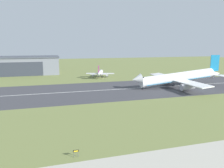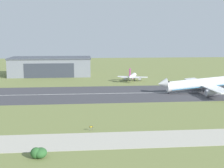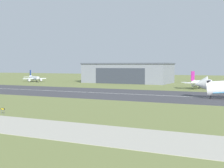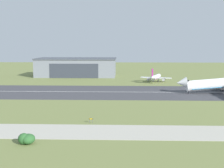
% 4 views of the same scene
% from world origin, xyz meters
% --- Properties ---
extents(ground_plane, '(665.40, 665.40, 0.00)m').
position_xyz_m(ground_plane, '(0.00, 53.39, 0.00)').
color(ground_plane, olive).
extents(runway_strip, '(425.40, 48.92, 0.06)m').
position_xyz_m(runway_strip, '(0.00, 106.78, 0.03)').
color(runway_strip, '#3D3D42').
rests_on(runway_strip, ground_plane).
extents(runway_centreline, '(382.86, 0.70, 0.01)m').
position_xyz_m(runway_centreline, '(0.00, 106.78, 0.07)').
color(runway_centreline, silver).
rests_on(runway_centreline, runway_strip).
extents(taxiway_road, '(319.05, 15.29, 0.05)m').
position_xyz_m(taxiway_road, '(0.00, 31.36, 0.03)').
color(taxiway_road, '#B2AD9E').
rests_on(taxiway_road, ground_plane).
extents(hangar_building, '(61.81, 30.44, 14.28)m').
position_xyz_m(hangar_building, '(-19.18, 189.16, 7.16)').
color(hangar_building, slate).
rests_on(hangar_building, ground_plane).
extents(airplane_landing, '(56.51, 51.06, 17.67)m').
position_xyz_m(airplane_landing, '(72.07, 102.99, 5.39)').
color(airplane_landing, white).
rests_on(airplane_landing, ground_plane).
extents(airplane_parked_centre, '(20.34, 24.14, 9.55)m').
position_xyz_m(airplane_parked_centre, '(39.11, 152.42, 3.20)').
color(airplane_parked_centre, silver).
rests_on(airplane_parked_centre, ground_plane).
extents(shrub_clump, '(4.06, 3.94, 2.81)m').
position_xyz_m(shrub_clump, '(-6.32, 19.73, 1.31)').
color(shrub_clump, '#285628').
rests_on(shrub_clump, ground_plane).
extents(runway_sign, '(1.24, 0.13, 1.57)m').
position_xyz_m(runway_sign, '(7.35, 41.21, 1.16)').
color(runway_sign, '#4C4C51').
rests_on(runway_sign, ground_plane).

